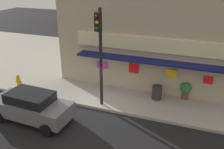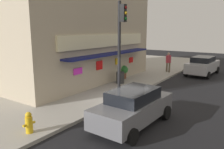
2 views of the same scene
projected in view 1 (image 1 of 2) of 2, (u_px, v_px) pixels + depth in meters
The scene contains 8 objects.
ground_plane at pixel (93, 109), 14.13m from camera, with size 64.38×64.38×0.00m, color black.
sidewalk at pixel (126, 69), 19.66m from camera, with size 42.92×12.89×0.16m, color #A39E93.
corner_building at pixel (165, 24), 18.25m from camera, with size 12.71×9.90×6.93m.
traffic_light at pixel (100, 46), 12.89m from camera, with size 0.32×0.58×5.49m.
fire_hydrant at pixel (19, 81), 16.33m from camera, with size 0.52×0.28×0.84m.
trash_can at pixel (157, 93), 14.75m from camera, with size 0.60×0.60×0.85m, color #2D2D2D.
potted_plant_by_doorway at pixel (186, 89), 14.73m from camera, with size 0.67×0.67×1.06m.
parked_car_grey at pixel (31, 106), 12.79m from camera, with size 4.35×2.11×1.61m.
Camera 1 is at (5.28, -11.08, 7.37)m, focal length 39.50 mm.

